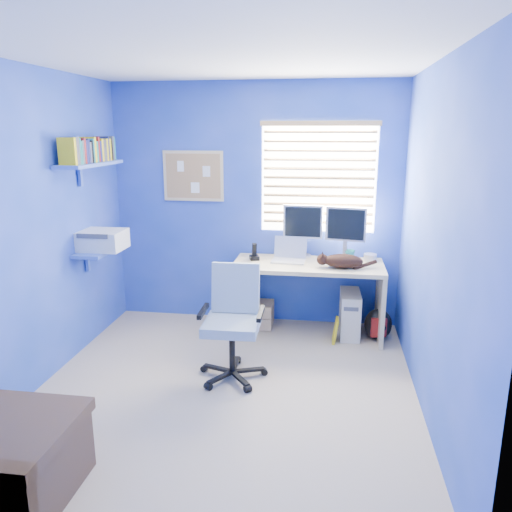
# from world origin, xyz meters

# --- Properties ---
(floor) EXTENTS (3.00, 3.20, 0.00)m
(floor) POSITION_xyz_m (0.00, 0.00, 0.00)
(floor) COLOR tan
(floor) RESTS_ON ground
(ceiling) EXTENTS (3.00, 3.20, 0.00)m
(ceiling) POSITION_xyz_m (0.00, 0.00, 2.50)
(ceiling) COLOR white
(ceiling) RESTS_ON wall_back
(wall_back) EXTENTS (3.00, 0.01, 2.50)m
(wall_back) POSITION_xyz_m (0.00, 1.60, 1.25)
(wall_back) COLOR #193EAB
(wall_back) RESTS_ON ground
(wall_front) EXTENTS (3.00, 0.01, 2.50)m
(wall_front) POSITION_xyz_m (0.00, -1.60, 1.25)
(wall_front) COLOR #193EAB
(wall_front) RESTS_ON ground
(wall_left) EXTENTS (0.01, 3.20, 2.50)m
(wall_left) POSITION_xyz_m (-1.50, 0.00, 1.25)
(wall_left) COLOR #193EAB
(wall_left) RESTS_ON ground
(wall_right) EXTENTS (0.01, 3.20, 2.50)m
(wall_right) POSITION_xyz_m (1.50, 0.00, 1.25)
(wall_right) COLOR #193EAB
(wall_right) RESTS_ON ground
(desk) EXTENTS (1.47, 0.65, 0.74)m
(desk) POSITION_xyz_m (0.58, 1.26, 0.37)
(desk) COLOR tan
(desk) RESTS_ON floor
(laptop) EXTENTS (0.35, 0.28, 0.22)m
(laptop) POSITION_xyz_m (0.38, 1.29, 0.85)
(laptop) COLOR silver
(laptop) RESTS_ON desk
(monitor_left) EXTENTS (0.41, 0.14, 0.54)m
(monitor_left) POSITION_xyz_m (0.51, 1.52, 1.01)
(monitor_left) COLOR silver
(monitor_left) RESTS_ON desk
(monitor_right) EXTENTS (0.42, 0.19, 0.54)m
(monitor_right) POSITION_xyz_m (0.94, 1.44, 1.01)
(monitor_right) COLOR silver
(monitor_right) RESTS_ON desk
(phone) EXTENTS (0.12, 0.13, 0.17)m
(phone) POSITION_xyz_m (0.03, 1.32, 0.82)
(phone) COLOR black
(phone) RESTS_ON desk
(mug) EXTENTS (0.10, 0.09, 0.10)m
(mug) POSITION_xyz_m (0.99, 1.45, 0.79)
(mug) COLOR #197E78
(mug) RESTS_ON desk
(cd_spindle) EXTENTS (0.13, 0.13, 0.07)m
(cd_spindle) POSITION_xyz_m (1.19, 1.45, 0.78)
(cd_spindle) COLOR silver
(cd_spindle) RESTS_ON desk
(cat) EXTENTS (0.38, 0.21, 0.13)m
(cat) POSITION_xyz_m (0.92, 1.13, 0.81)
(cat) COLOR black
(cat) RESTS_ON desk
(tower_pc) EXTENTS (0.20, 0.44, 0.45)m
(tower_pc) POSITION_xyz_m (1.01, 1.28, 0.23)
(tower_pc) COLOR beige
(tower_pc) RESTS_ON floor
(drawer_boxes) EXTENTS (0.35, 0.28, 0.27)m
(drawer_boxes) POSITION_xyz_m (0.05, 1.37, 0.14)
(drawer_boxes) COLOR tan
(drawer_boxes) RESTS_ON floor
(yellow_book) EXTENTS (0.03, 0.17, 0.24)m
(yellow_book) POSITION_xyz_m (0.87, 1.08, 0.12)
(yellow_book) COLOR yellow
(yellow_book) RESTS_ON floor
(backpack) EXTENTS (0.31, 0.26, 0.31)m
(backpack) POSITION_xyz_m (1.29, 1.20, 0.16)
(backpack) COLOR black
(backpack) RESTS_ON floor
(office_chair) EXTENTS (0.56, 0.56, 0.94)m
(office_chair) POSITION_xyz_m (0.01, 0.26, 0.35)
(office_chair) COLOR black
(office_chair) RESTS_ON floor
(window_blinds) EXTENTS (1.15, 0.05, 1.10)m
(window_blinds) POSITION_xyz_m (0.65, 1.57, 1.55)
(window_blinds) COLOR white
(window_blinds) RESTS_ON ground
(corkboard) EXTENTS (0.64, 0.02, 0.52)m
(corkboard) POSITION_xyz_m (-0.65, 1.58, 1.55)
(corkboard) COLOR tan
(corkboard) RESTS_ON ground
(wall_shelves) EXTENTS (0.42, 0.90, 1.05)m
(wall_shelves) POSITION_xyz_m (-1.35, 0.75, 1.43)
(wall_shelves) COLOR #4767C9
(wall_shelves) RESTS_ON ground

